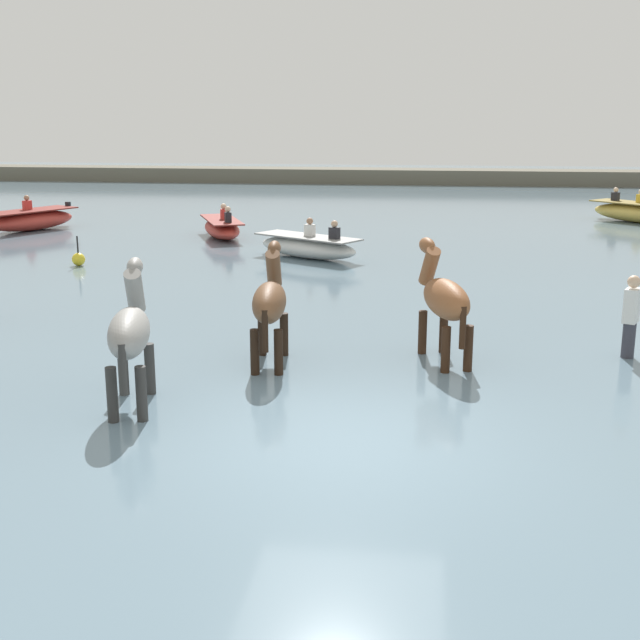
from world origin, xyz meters
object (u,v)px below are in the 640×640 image
object	(u,v)px
horse_flank_chestnut	(444,301)
boat_far_inshore	(31,220)
boat_far_offshore	(638,212)
boat_near_starboard	(308,247)
horse_trailing_bay	(270,304)
channel_buoy	(79,259)
horse_lead_grey	(130,335)
boat_mid_outer	(222,228)
person_onlooker_right	(630,323)

from	to	relation	value
horse_flank_chestnut	boat_far_inshore	size ratio (longest dim) A/B	0.63
boat_far_offshore	boat_near_starboard	xyz separation A→B (m)	(-10.60, -9.00, -0.05)
horse_trailing_bay	boat_far_offshore	world-z (taller)	horse_trailing_bay
boat_far_inshore	channel_buoy	distance (m)	7.52
horse_lead_grey	boat_mid_outer	world-z (taller)	horse_lead_grey
horse_trailing_bay	boat_far_inshore	world-z (taller)	horse_trailing_bay
boat_far_offshore	boat_mid_outer	world-z (taller)	boat_far_offshore
boat_far_inshore	boat_near_starboard	xyz separation A→B (m)	(9.91, -4.21, -0.04)
horse_flank_chestnut	boat_mid_outer	world-z (taller)	horse_flank_chestnut
horse_trailing_bay	boat_near_starboard	xyz separation A→B (m)	(-0.82, 9.69, -0.63)
boat_far_inshore	boat_near_starboard	bearing A→B (deg)	-23.01
horse_flank_chestnut	boat_far_offshore	bearing A→B (deg)	68.60
boat_far_offshore	boat_mid_outer	bearing A→B (deg)	-157.92
person_onlooker_right	channel_buoy	world-z (taller)	person_onlooker_right
horse_trailing_bay	boat_far_inshore	size ratio (longest dim) A/B	0.62
boat_far_inshore	person_onlooker_right	size ratio (longest dim) A/B	2.06
horse_lead_grey	boat_mid_outer	xyz separation A→B (m)	(-2.60, 15.20, -0.66)
boat_mid_outer	person_onlooker_right	size ratio (longest dim) A/B	1.96
boat_near_starboard	person_onlooker_right	bearing A→B (deg)	-53.61
horse_flank_chestnut	person_onlooker_right	distance (m)	2.99
horse_flank_chestnut	boat_far_inshore	world-z (taller)	horse_flank_chestnut
horse_trailing_bay	person_onlooker_right	bearing A→B (deg)	10.45
boat_mid_outer	boat_far_inshore	world-z (taller)	boat_far_inshore
horse_lead_grey	boat_far_inshore	xyz separation A→B (m)	(-9.29, 16.02, -0.62)
boat_far_inshore	horse_lead_grey	bearing A→B (deg)	-59.88
person_onlooker_right	boat_mid_outer	bearing A→B (deg)	128.53
boat_near_starboard	channel_buoy	size ratio (longest dim) A/B	4.22
boat_mid_outer	person_onlooker_right	world-z (taller)	person_onlooker_right
horse_trailing_bay	boat_mid_outer	size ratio (longest dim) A/B	0.66
boat_far_offshore	channel_buoy	distance (m)	19.58
horse_flank_chestnut	boat_near_starboard	xyz separation A→B (m)	(-3.47, 9.20, -0.65)
horse_trailing_bay	channel_buoy	bearing A→B (deg)	129.84
boat_mid_outer	boat_near_starboard	bearing A→B (deg)	-46.55
horse_flank_chestnut	person_onlooker_right	bearing A→B (deg)	10.50
boat_far_offshore	channel_buoy	size ratio (longest dim) A/B	4.39
boat_mid_outer	person_onlooker_right	distance (m)	15.41
horse_lead_grey	boat_far_offshore	xyz separation A→B (m)	(11.22, 20.81, -0.61)
boat_near_starboard	person_onlooker_right	world-z (taller)	person_onlooker_right
boat_near_starboard	person_onlooker_right	size ratio (longest dim) A/B	1.97
boat_far_inshore	boat_near_starboard	world-z (taller)	boat_far_inshore
boat_far_offshore	person_onlooker_right	xyz separation A→B (m)	(-4.21, -17.66, 0.21)
horse_lead_grey	horse_trailing_bay	world-z (taller)	horse_lead_grey
channel_buoy	horse_lead_grey	bearing A→B (deg)	-63.07
boat_mid_outer	horse_flank_chestnut	bearing A→B (deg)	-62.06
horse_flank_chestnut	boat_far_inshore	bearing A→B (deg)	134.92
boat_far_offshore	boat_far_inshore	world-z (taller)	boat_far_offshore
horse_lead_grey	boat_far_inshore	size ratio (longest dim) A/B	0.64
horse_lead_grey	horse_flank_chestnut	size ratio (longest dim) A/B	1.01
horse_lead_grey	person_onlooker_right	size ratio (longest dim) A/B	1.31
person_onlooker_right	channel_buoy	xyz separation A→B (m)	(-12.01, 6.70, -0.39)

